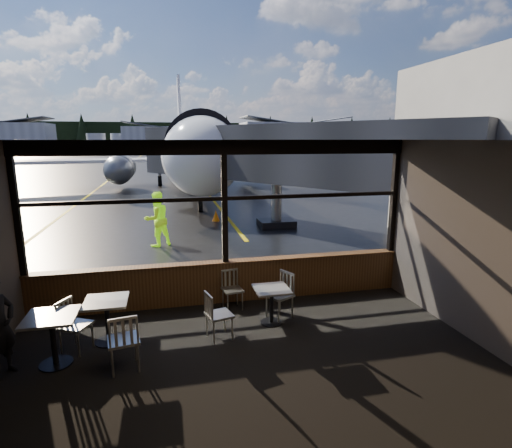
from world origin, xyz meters
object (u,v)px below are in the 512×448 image
object	(u,v)px
airliner	(186,117)
cone_nose	(216,216)
cafe_table_mid	(108,321)
chair_mid_w	(76,326)
jet_bridge	(301,174)
chair_mid_s	(123,341)
chair_near_e	(279,296)
cafe_table_near	(272,306)
cafe_table_left	(54,341)
chair_near_n	(233,290)
ground_crew	(157,219)
chair_near_w	(219,315)

from	to	relation	value
airliner	cone_nose	world-z (taller)	airliner
cafe_table_mid	chair_mid_w	distance (m)	0.52
cafe_table_mid	jet_bridge	bearing A→B (deg)	49.29
chair_mid_s	airliner	bearing A→B (deg)	74.56
airliner	chair_near_e	xyz separation A→B (m)	(0.39, -23.50, -4.61)
cafe_table_near	cafe_table_left	distance (m)	3.78
cafe_table_left	chair_mid_s	distance (m)	1.15
chair_near_n	chair_mid_s	distance (m)	2.73
cafe_table_left	cone_nose	distance (m)	11.47
airliner	cone_nose	distance (m)	14.42
cafe_table_mid	chair_mid_w	size ratio (longest dim) A/B	0.88
chair_near_e	ground_crew	size ratio (longest dim) A/B	0.52
jet_bridge	cafe_table_mid	distance (m)	9.21
airliner	jet_bridge	size ratio (longest dim) A/B	3.17
airliner	chair_near_e	bearing A→B (deg)	-88.61
cafe_table_left	chair_near_n	size ratio (longest dim) A/B	1.01
jet_bridge	chair_mid_s	size ratio (longest dim) A/B	10.86
cafe_table_left	chair_near_e	world-z (taller)	chair_near_e
cafe_table_near	cafe_table_mid	xyz separation A→B (m)	(-2.99, -0.09, 0.04)
cone_nose	ground_crew	bearing A→B (deg)	-123.31
airliner	ground_crew	bearing A→B (deg)	-96.32
chair_near_e	cafe_table_near	bearing A→B (deg)	106.87
cafe_table_mid	cone_nose	bearing A→B (deg)	72.69
chair_mid_s	cafe_table_left	bearing A→B (deg)	151.48
cafe_table_near	ground_crew	world-z (taller)	ground_crew
airliner	chair_near_n	bearing A→B (deg)	-90.68
chair_mid_s	ground_crew	bearing A→B (deg)	77.09
airliner	chair_near_w	size ratio (longest dim) A/B	37.15
chair_near_w	ground_crew	distance (m)	6.94
jet_bridge	chair_near_n	size ratio (longest dim) A/B	12.63
airliner	cafe_table_left	distance (m)	25.05
ground_crew	cafe_table_mid	bearing A→B (deg)	52.04
cafe_table_mid	chair_near_w	size ratio (longest dim) A/B	0.89
cafe_table_mid	chair_near_e	xyz separation A→B (m)	(3.20, 0.29, 0.07)
chair_near_e	cafe_table_left	bearing A→B (deg)	75.99
chair_near_w	chair_near_n	xyz separation A→B (m)	(0.44, 1.21, -0.03)
chair_near_e	ground_crew	world-z (taller)	ground_crew
jet_bridge	cafe_table_mid	xyz separation A→B (m)	(-5.88, -6.84, -1.89)
chair_near_e	cone_nose	size ratio (longest dim) A/B	2.01
cafe_table_left	cafe_table_near	bearing A→B (deg)	9.96
cafe_table_mid	chair_near_e	world-z (taller)	chair_near_e
chair_near_e	chair_mid_s	world-z (taller)	chair_mid_s
cafe_table_near	cafe_table_mid	distance (m)	2.99
cafe_table_mid	cafe_table_left	bearing A→B (deg)	-142.27
chair_near_e	chair_near_n	distance (m)	1.05
jet_bridge	chair_near_w	xyz separation A→B (m)	(-3.96, -7.13, -1.84)
cafe_table_mid	chair_near_n	size ratio (longest dim) A/B	0.96
ground_crew	chair_near_e	bearing A→B (deg)	80.04
cafe_table_mid	chair_mid_s	distance (m)	1.00
airliner	cafe_table_left	size ratio (longest dim) A/B	39.70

